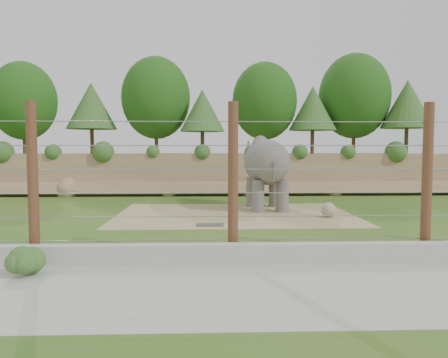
{
  "coord_description": "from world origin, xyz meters",
  "views": [
    {
      "loc": [
        -0.62,
        -15.49,
        2.82
      ],
      "look_at": [
        0.0,
        2.0,
        1.6
      ],
      "focal_mm": 35.0,
      "sensor_mm": 36.0,
      "label": 1
    }
  ],
  "objects": [
    {
      "name": "barrier_fence",
      "position": [
        0.0,
        -4.5,
        2.0
      ],
      "size": [
        20.26,
        0.26,
        4.0
      ],
      "color": "#55301A",
      "rests_on": "ground"
    },
    {
      "name": "ground",
      "position": [
        0.0,
        0.0,
        0.0
      ],
      "size": [
        90.0,
        90.0,
        0.0
      ],
      "primitive_type": "plane",
      "color": "#2B601A",
      "rests_on": "ground"
    },
    {
      "name": "walkway",
      "position": [
        0.0,
        -7.0,
        0.01
      ],
      "size": [
        26.0,
        4.0,
        0.01
      ],
      "primitive_type": "cube",
      "color": "#A7A59C",
      "rests_on": "ground"
    },
    {
      "name": "elephant",
      "position": [
        2.07,
        4.54,
        1.69
      ],
      "size": [
        1.97,
        4.25,
        3.38
      ],
      "primitive_type": null,
      "rotation": [
        0.0,
        0.0,
        0.04
      ],
      "color": "#65605A",
      "rests_on": "ground"
    },
    {
      "name": "stone_ball",
      "position": [
        4.29,
        2.06,
        0.32
      ],
      "size": [
        0.6,
        0.6,
        0.6
      ],
      "primitive_type": "sphere",
      "color": "gray",
      "rests_on": "dirt_patch"
    },
    {
      "name": "dirt_patch",
      "position": [
        0.5,
        3.0,
        0.01
      ],
      "size": [
        10.0,
        7.0,
        0.02
      ],
      "primitive_type": "cube",
      "color": "tan",
      "rests_on": "ground"
    },
    {
      "name": "drain_grate",
      "position": [
        -0.57,
        0.34,
        0.04
      ],
      "size": [
        1.0,
        0.6,
        0.03
      ],
      "primitive_type": "cube",
      "color": "#262628",
      "rests_on": "dirt_patch"
    },
    {
      "name": "retaining_wall",
      "position": [
        0.0,
        -5.0,
        0.25
      ],
      "size": [
        26.0,
        0.35,
        0.5
      ],
      "primitive_type": "cube",
      "color": "#A7A59C",
      "rests_on": "ground"
    },
    {
      "name": "back_embankment",
      "position": [
        0.59,
        12.68,
        3.97
      ],
      "size": [
        30.0,
        5.52,
        8.77
      ],
      "color": "#876C4F",
      "rests_on": "ground"
    },
    {
      "name": "walkway_shrub",
      "position": [
        -4.7,
        -5.8,
        0.33
      ],
      "size": [
        0.65,
        0.65,
        0.65
      ],
      "primitive_type": "sphere",
      "color": "#21501F",
      "rests_on": "walkway"
    }
  ]
}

